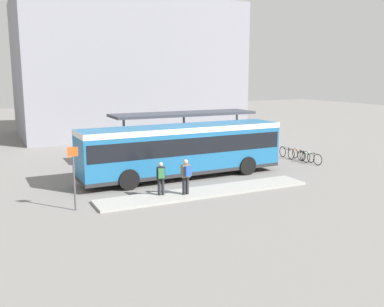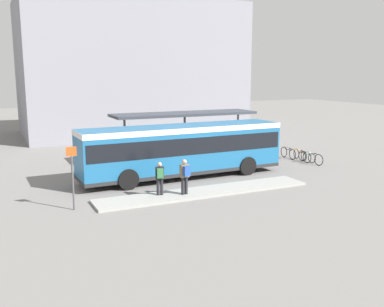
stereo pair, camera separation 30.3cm
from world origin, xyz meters
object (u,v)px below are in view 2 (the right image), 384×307
at_px(bicycle_green, 307,157).
at_px(platform_sign, 72,175).
at_px(city_bus, 183,147).
at_px(bicycle_white, 313,158).
at_px(pedestrian_waiting, 160,176).
at_px(pedestrian_companion, 185,175).
at_px(bicycle_orange, 300,155).
at_px(bicycle_black, 288,153).

distance_m(bicycle_green, platform_sign, 16.74).
xyz_separation_m(city_bus, bicycle_white, (9.27, -0.31, -1.38)).
distance_m(pedestrian_waiting, bicycle_white, 12.35).
height_order(pedestrian_companion, bicycle_green, pedestrian_companion).
height_order(bicycle_white, platform_sign, platform_sign).
bearing_deg(pedestrian_companion, city_bus, -29.64).
xyz_separation_m(pedestrian_waiting, bicycle_white, (11.96, 2.99, -0.66)).
xyz_separation_m(bicycle_orange, platform_sign, (-16.27, -4.71, 1.20)).
bearing_deg(bicycle_white, bicycle_orange, -13.70).
xyz_separation_m(bicycle_white, bicycle_green, (0.17, 0.78, -0.05)).
relative_size(bicycle_green, bicycle_black, 0.85).
bearing_deg(bicycle_black, pedestrian_companion, 121.57).
height_order(city_bus, bicycle_white, city_bus).
distance_m(city_bus, bicycle_black, 9.39).
distance_m(pedestrian_companion, bicycle_orange, 12.13).
bearing_deg(bicycle_white, platform_sign, 95.34).
height_order(city_bus, bicycle_black, city_bus).
bearing_deg(bicycle_white, pedestrian_companion, 101.66).
bearing_deg(pedestrian_waiting, pedestrian_companion, -95.49).
height_order(bicycle_white, bicycle_green, bicycle_white).
relative_size(pedestrian_companion, bicycle_black, 0.96).
relative_size(bicycle_black, platform_sign, 0.64).
bearing_deg(bicycle_green, pedestrian_waiting, -80.26).
height_order(bicycle_black, platform_sign, platform_sign).
relative_size(city_bus, bicycle_orange, 7.27).
relative_size(city_bus, platform_sign, 4.25).
distance_m(city_bus, bicycle_orange, 9.67).
bearing_deg(bicycle_orange, bicycle_white, 179.08).
xyz_separation_m(bicycle_orange, bicycle_black, (-0.42, 0.78, 0.03)).
height_order(pedestrian_waiting, platform_sign, platform_sign).
relative_size(pedestrian_waiting, platform_sign, 0.58).
bearing_deg(pedestrian_waiting, bicycle_green, -58.60).
bearing_deg(bicycle_green, platform_sign, -83.91).
height_order(pedestrian_companion, platform_sign, platform_sign).
distance_m(pedestrian_waiting, platform_sign, 4.13).
distance_m(bicycle_white, bicycle_orange, 1.57).
bearing_deg(bicycle_black, pedestrian_waiting, 117.59).
relative_size(city_bus, bicycle_black, 6.63).
xyz_separation_m(pedestrian_waiting, platform_sign, (-4.09, -0.16, 0.51)).
bearing_deg(platform_sign, bicycle_orange, 16.14).
xyz_separation_m(pedestrian_companion, bicycle_black, (10.62, 5.73, -0.72)).
bearing_deg(pedestrian_waiting, city_bus, -24.96).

